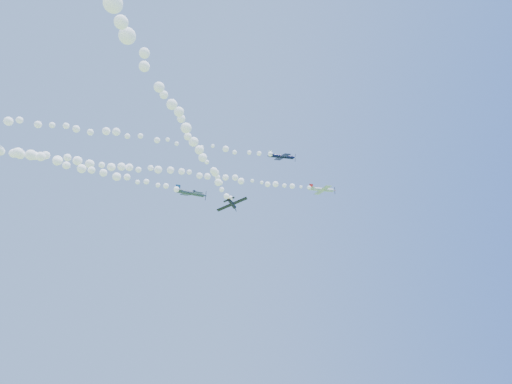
{
  "coord_description": "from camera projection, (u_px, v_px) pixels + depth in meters",
  "views": [
    {
      "loc": [
        -10.9,
        -96.12,
        7.14
      ],
      "look_at": [
        3.64,
        -6.56,
        44.88
      ],
      "focal_mm": 30.0,
      "sensor_mm": 36.0,
      "label": 1
    }
  ],
  "objects": [
    {
      "name": "smoke_trail_grey",
      "position": [
        23.0,
        154.0,
        80.18
      ],
      "size": [
        59.1,
        30.69,
        3.56
      ],
      "primitive_type": null,
      "color": "white"
    },
    {
      "name": "plane_black",
      "position": [
        232.0,
        204.0,
        86.12
      ],
      "size": [
        6.19,
        6.18,
        2.48
      ],
      "rotation": [
        -0.36,
        -0.06,
        1.25
      ],
      "color": "black"
    },
    {
      "name": "plane_navy",
      "position": [
        282.0,
        157.0,
        93.26
      ],
      "size": [
        6.53,
        6.71,
        2.09
      ],
      "rotation": [
        0.26,
        -0.05,
        0.13
      ],
      "color": "#0B0E34"
    },
    {
      "name": "smoke_trail_white",
      "position": [
        146.0,
        169.0,
        101.64
      ],
      "size": [
        86.86,
        14.31,
        3.2
      ],
      "primitive_type": null,
      "color": "white"
    },
    {
      "name": "smoke_trail_black",
      "position": [
        167.0,
        98.0,
        52.16
      ],
      "size": [
        24.13,
        67.03,
        2.61
      ],
      "primitive_type": null,
      "color": "white"
    },
    {
      "name": "smoke_trail_navy",
      "position": [
        84.0,
        129.0,
        82.28
      ],
      "size": [
        76.52,
        12.4,
        2.6
      ],
      "primitive_type": null,
      "color": "white"
    },
    {
      "name": "plane_grey",
      "position": [
        191.0,
        193.0,
        99.23
      ],
      "size": [
        7.89,
        8.14,
        2.61
      ],
      "rotation": [
        0.25,
        -0.06,
        0.46
      ],
      "color": "#3C4958"
    },
    {
      "name": "plane_white",
      "position": [
        322.0,
        190.0,
        114.21
      ],
      "size": [
        7.69,
        8.15,
        2.12
      ],
      "rotation": [
        0.08,
        -0.03,
        0.14
      ],
      "color": "silver"
    }
  ]
}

